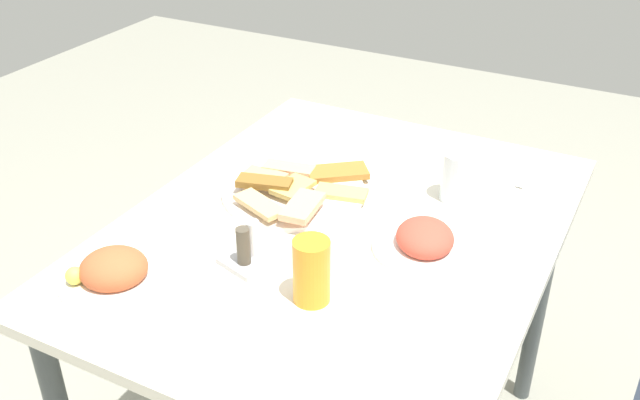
# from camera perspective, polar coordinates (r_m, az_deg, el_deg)

# --- Properties ---
(dining_table) EXTENTS (1.08, 0.84, 0.74)m
(dining_table) POSITION_cam_1_polar(r_m,az_deg,el_deg) (1.53, 1.46, -4.70)
(dining_table) COLOR silver
(dining_table) RESTS_ON ground_plane
(pide_platter) EXTENTS (0.33, 0.32, 0.04)m
(pide_platter) POSITION_cam_1_polar(r_m,az_deg,el_deg) (1.58, -1.95, 0.84)
(pide_platter) COLOR white
(pide_platter) RESTS_ON dining_table
(salad_plate_greens) EXTENTS (0.20, 0.20, 0.07)m
(salad_plate_greens) POSITION_cam_1_polar(r_m,az_deg,el_deg) (1.37, -16.02, -5.48)
(salad_plate_greens) COLOR white
(salad_plate_greens) RESTS_ON dining_table
(salad_plate_rice) EXTENTS (0.20, 0.20, 0.06)m
(salad_plate_rice) POSITION_cam_1_polar(r_m,az_deg,el_deg) (1.42, 8.27, -3.17)
(salad_plate_rice) COLOR white
(salad_plate_rice) RESTS_ON dining_table
(soda_can) EXTENTS (0.07, 0.07, 0.12)m
(soda_can) POSITION_cam_1_polar(r_m,az_deg,el_deg) (1.25, -0.67, -5.63)
(soda_can) COLOR orange
(soda_can) RESTS_ON dining_table
(drinking_glass) EXTENTS (0.07, 0.07, 0.11)m
(drinking_glass) POSITION_cam_1_polar(r_m,az_deg,el_deg) (1.58, 10.86, 1.84)
(drinking_glass) COLOR silver
(drinking_glass) RESTS_ON dining_table
(paper_napkin) EXTENTS (0.17, 0.17, 0.00)m
(paper_napkin) POSITION_cam_1_polar(r_m,az_deg,el_deg) (1.75, 15.79, 2.19)
(paper_napkin) COLOR white
(paper_napkin) RESTS_ON dining_table
(fork) EXTENTS (0.16, 0.04, 0.00)m
(fork) POSITION_cam_1_polar(r_m,az_deg,el_deg) (1.75, 15.24, 2.44)
(fork) COLOR silver
(fork) RESTS_ON paper_napkin
(spoon) EXTENTS (0.17, 0.03, 0.00)m
(spoon) POSITION_cam_1_polar(r_m,az_deg,el_deg) (1.74, 16.38, 2.17)
(spoon) COLOR silver
(spoon) RESTS_ON paper_napkin
(condiment_caddy) EXTENTS (0.11, 0.11, 0.09)m
(condiment_caddy) POSITION_cam_1_polar(r_m,az_deg,el_deg) (1.36, -5.66, -4.04)
(condiment_caddy) COLOR #B2B2B7
(condiment_caddy) RESTS_ON dining_table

